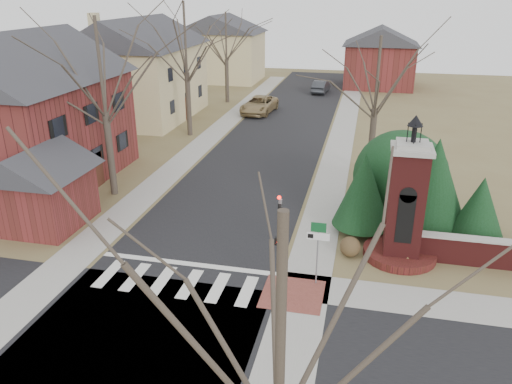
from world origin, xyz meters
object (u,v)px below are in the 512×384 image
(brick_gate_monument, at_px, (404,213))
(pickup_truck, at_px, (259,105))
(distant_car, at_px, (321,87))
(traffic_signal_pole, at_px, (279,240))
(sign_post, at_px, (318,241))

(brick_gate_monument, height_order, pickup_truck, brick_gate_monument)
(pickup_truck, height_order, distant_car, pickup_truck)
(brick_gate_monument, bearing_deg, traffic_signal_pole, -136.76)
(brick_gate_monument, relative_size, distant_car, 1.52)
(pickup_truck, distance_m, distant_car, 12.33)
(brick_gate_monument, bearing_deg, distant_car, 101.23)
(traffic_signal_pole, relative_size, pickup_truck, 0.80)
(traffic_signal_pole, relative_size, brick_gate_monument, 0.69)
(sign_post, height_order, brick_gate_monument, brick_gate_monument)
(traffic_signal_pole, bearing_deg, distant_car, 93.71)
(pickup_truck, bearing_deg, distant_car, 72.12)
(distant_car, bearing_deg, sign_post, 100.43)
(distant_car, bearing_deg, brick_gate_monument, 105.99)
(brick_gate_monument, height_order, distant_car, brick_gate_monument)
(distant_car, bearing_deg, traffic_signal_pole, 98.47)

